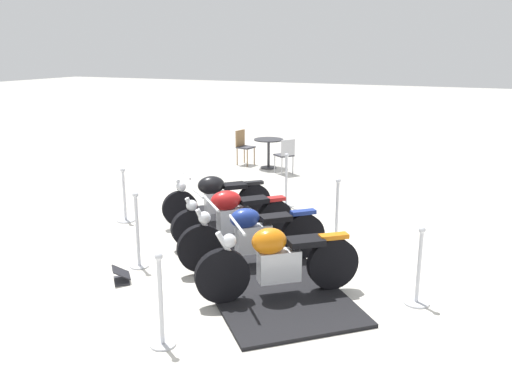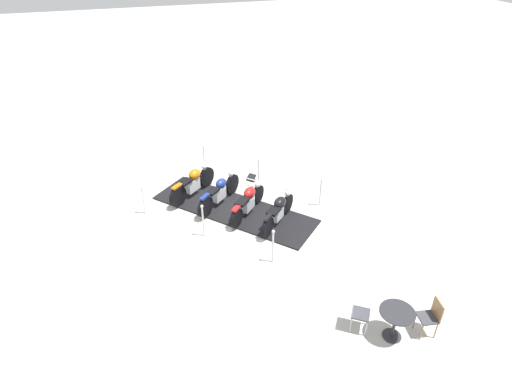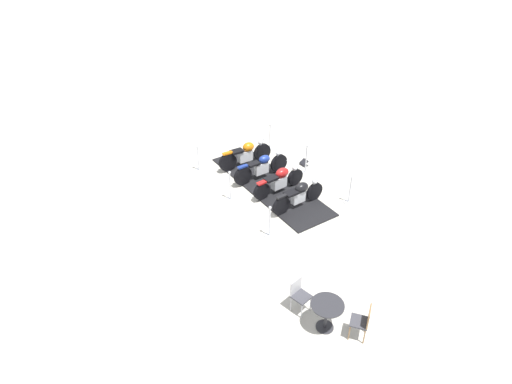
{
  "view_description": "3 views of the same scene",
  "coord_description": "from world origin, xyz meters",
  "px_view_note": "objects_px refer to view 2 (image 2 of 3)",
  "views": [
    {
      "loc": [
        3.5,
        -7.17,
        3.16
      ],
      "look_at": [
        -0.18,
        0.88,
        0.78
      ],
      "focal_mm": 37.9,
      "sensor_mm": 36.0,
      "label": 1
    },
    {
      "loc": [
        2.76,
        11.38,
        8.0
      ],
      "look_at": [
        -0.54,
        0.72,
        1.01
      ],
      "focal_mm": 30.68,
      "sensor_mm": 36.0,
      "label": 2
    },
    {
      "loc": [
        -1.62,
        13.04,
        8.48
      ],
      "look_at": [
        0.2,
        1.79,
        0.87
      ],
      "focal_mm": 30.9,
      "sensor_mm": 36.0,
      "label": 3
    }
  ],
  "objects_px": {
    "stanchion_left_front": "(273,252)",
    "stanchion_left_rear": "(144,205)",
    "stanchion_right_mid": "(258,177)",
    "stanchion_right_front": "(320,198)",
    "cafe_chair_near_table": "(431,315)",
    "info_placard": "(251,179)",
    "cafe_table": "(396,318)",
    "motorcycle_maroon": "(248,201)",
    "stanchion_left_mid": "(203,226)",
    "motorcycle_black": "(279,210)",
    "motorcycle_copper": "(193,182)",
    "stanchion_right_rear": "(204,162)",
    "cafe_chair_across_table": "(358,311)",
    "motorcycle_navy": "(220,191)"
  },
  "relations": [
    {
      "from": "motorcycle_copper",
      "to": "stanchion_right_front",
      "type": "distance_m",
      "value": 4.23
    },
    {
      "from": "motorcycle_maroon",
      "to": "motorcycle_navy",
      "type": "relative_size",
      "value": 0.94
    },
    {
      "from": "stanchion_right_mid",
      "to": "cafe_chair_across_table",
      "type": "height_order",
      "value": "stanchion_right_mid"
    },
    {
      "from": "motorcycle_black",
      "to": "info_placard",
      "type": "distance_m",
      "value": 2.83
    },
    {
      "from": "motorcycle_black",
      "to": "info_placard",
      "type": "bearing_deg",
      "value": 45.7
    },
    {
      "from": "motorcycle_copper",
      "to": "stanchion_right_front",
      "type": "relative_size",
      "value": 1.71
    },
    {
      "from": "cafe_table",
      "to": "cafe_chair_near_table",
      "type": "height_order",
      "value": "cafe_chair_near_table"
    },
    {
      "from": "stanchion_left_mid",
      "to": "stanchion_left_front",
      "type": "bearing_deg",
      "value": 132.62
    },
    {
      "from": "stanchion_right_mid",
      "to": "cafe_chair_near_table",
      "type": "xyz_separation_m",
      "value": [
        -1.75,
        7.18,
        0.12
      ]
    },
    {
      "from": "stanchion_left_rear",
      "to": "cafe_chair_near_table",
      "type": "bearing_deg",
      "value": 130.38
    },
    {
      "from": "stanchion_right_front",
      "to": "info_placard",
      "type": "xyz_separation_m",
      "value": [
        1.66,
        -2.24,
        -0.25
      ]
    },
    {
      "from": "stanchion_left_mid",
      "to": "stanchion_right_mid",
      "type": "relative_size",
      "value": 0.97
    },
    {
      "from": "stanchion_left_rear",
      "to": "cafe_chair_near_table",
      "type": "xyz_separation_m",
      "value": [
        -5.69,
        6.69,
        0.23
      ]
    },
    {
      "from": "stanchion_left_rear",
      "to": "cafe_table",
      "type": "xyz_separation_m",
      "value": [
        -4.88,
        6.56,
        0.27
      ]
    },
    {
      "from": "stanchion_left_rear",
      "to": "motorcycle_navy",
      "type": "bearing_deg",
      "value": 175.56
    },
    {
      "from": "stanchion_left_mid",
      "to": "motorcycle_black",
      "type": "bearing_deg",
      "value": 178.37
    },
    {
      "from": "stanchion_right_mid",
      "to": "motorcycle_copper",
      "type": "bearing_deg",
      "value": -2.84
    },
    {
      "from": "cafe_chair_near_table",
      "to": "cafe_table",
      "type": "bearing_deg",
      "value": 0.0
    },
    {
      "from": "stanchion_left_mid",
      "to": "stanchion_left_front",
      "type": "distance_m",
      "value": 2.31
    },
    {
      "from": "info_placard",
      "to": "cafe_table",
      "type": "distance_m",
      "value": 7.67
    },
    {
      "from": "motorcycle_copper",
      "to": "info_placard",
      "type": "bearing_deg",
      "value": -28.86
    },
    {
      "from": "motorcycle_copper",
      "to": "stanchion_left_front",
      "type": "distance_m",
      "value": 4.25
    },
    {
      "from": "stanchion_left_front",
      "to": "stanchion_left_rear",
      "type": "relative_size",
      "value": 1.07
    },
    {
      "from": "motorcycle_copper",
      "to": "cafe_chair_across_table",
      "type": "distance_m",
      "value": 7.15
    },
    {
      "from": "motorcycle_copper",
      "to": "stanchion_right_rear",
      "type": "distance_m",
      "value": 1.74
    },
    {
      "from": "motorcycle_maroon",
      "to": "stanchion_right_mid",
      "type": "height_order",
      "value": "stanchion_right_mid"
    },
    {
      "from": "cafe_chair_near_table",
      "to": "motorcycle_maroon",
      "type": "bearing_deg",
      "value": -56.55
    },
    {
      "from": "stanchion_left_mid",
      "to": "stanchion_right_mid",
      "type": "xyz_separation_m",
      "value": [
        -2.38,
        -2.19,
        0.05
      ]
    },
    {
      "from": "motorcycle_maroon",
      "to": "cafe_table",
      "type": "xyz_separation_m",
      "value": [
        -1.74,
        5.58,
        0.1
      ]
    },
    {
      "from": "motorcycle_navy",
      "to": "motorcycle_copper",
      "type": "relative_size",
      "value": 0.98
    },
    {
      "from": "motorcycle_navy",
      "to": "info_placard",
      "type": "xyz_separation_m",
      "value": [
        -1.44,
        -1.22,
        -0.45
      ]
    },
    {
      "from": "motorcycle_copper",
      "to": "cafe_chair_across_table",
      "type": "bearing_deg",
      "value": -109.35
    },
    {
      "from": "cafe_chair_across_table",
      "to": "motorcycle_navy",
      "type": "bearing_deg",
      "value": 142.0
    },
    {
      "from": "stanchion_right_mid",
      "to": "stanchion_right_front",
      "type": "bearing_deg",
      "value": 132.62
    },
    {
      "from": "stanchion_left_mid",
      "to": "stanchion_right_front",
      "type": "distance_m",
      "value": 3.97
    },
    {
      "from": "motorcycle_maroon",
      "to": "stanchion_left_mid",
      "type": "relative_size",
      "value": 1.45
    },
    {
      "from": "cafe_chair_across_table",
      "to": "stanchion_right_front",
      "type": "bearing_deg",
      "value": 110.21
    },
    {
      "from": "stanchion_left_rear",
      "to": "cafe_chair_across_table",
      "type": "distance_m",
      "value": 7.4
    },
    {
      "from": "stanchion_left_mid",
      "to": "stanchion_right_mid",
      "type": "height_order",
      "value": "stanchion_right_mid"
    },
    {
      "from": "motorcycle_maroon",
      "to": "info_placard",
      "type": "bearing_deg",
      "value": 23.96
    },
    {
      "from": "motorcycle_black",
      "to": "cafe_chair_near_table",
      "type": "bearing_deg",
      "value": -114.55
    },
    {
      "from": "motorcycle_copper",
      "to": "cafe_table",
      "type": "bearing_deg",
      "value": -105.97
    },
    {
      "from": "motorcycle_copper",
      "to": "cafe_chair_near_table",
      "type": "xyz_separation_m",
      "value": [
        -4.01,
        7.29,
        0.02
      ]
    },
    {
      "from": "motorcycle_copper",
      "to": "cafe_table",
      "type": "xyz_separation_m",
      "value": [
        -3.2,
        7.16,
        0.06
      ]
    },
    {
      "from": "motorcycle_navy",
      "to": "stanchion_right_front",
      "type": "bearing_deg",
      "value": -61.8
    },
    {
      "from": "motorcycle_copper",
      "to": "stanchion_left_front",
      "type": "bearing_deg",
      "value": -110.19
    },
    {
      "from": "stanchion_left_mid",
      "to": "cafe_chair_near_table",
      "type": "bearing_deg",
      "value": 129.58
    },
    {
      "from": "motorcycle_black",
      "to": "stanchion_left_mid",
      "type": "distance_m",
      "value": 2.31
    },
    {
      "from": "motorcycle_black",
      "to": "stanchion_right_mid",
      "type": "bearing_deg",
      "value": 43.42
    },
    {
      "from": "stanchion_left_mid",
      "to": "motorcycle_maroon",
      "type": "bearing_deg",
      "value": -155.39
    }
  ]
}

